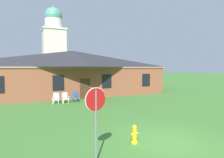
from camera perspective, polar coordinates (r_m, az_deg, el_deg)
ground_plane at (r=9.06m, az=16.49°, el=-17.64°), size 200.00×200.00×0.00m
brick_building at (r=24.86m, az=-11.74°, el=2.20°), size 21.74×10.40×5.42m
dome_tower at (r=45.56m, az=-17.04°, el=9.27°), size 5.18×5.18×17.73m
stop_sign at (r=6.42m, az=-4.90°, el=-9.12°), size 0.79×0.22×2.58m
lawn_chair_by_porch at (r=18.02m, az=-16.49°, el=-5.49°), size 0.74×0.79×0.96m
lawn_chair_near_door at (r=18.12m, az=-13.95°, el=-5.41°), size 0.67×0.69×0.96m
lawn_chair_left_end at (r=18.50m, az=-11.05°, el=-5.19°), size 0.83×0.86×0.96m
fire_hydrant at (r=8.48m, az=6.77°, el=-16.29°), size 0.36×0.28×0.79m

